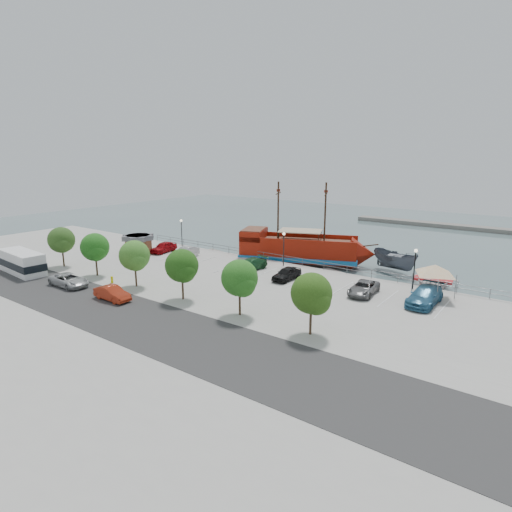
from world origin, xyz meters
The scene contains 33 objects.
ground centered at (0.00, 0.00, -1.00)m, with size 160.00×160.00×0.00m, color #4D6265.
land_slab centered at (0.00, -21.00, -0.60)m, with size 100.00×58.00×1.20m, color #A7A39D.
street centered at (0.00, -16.00, 0.01)m, with size 100.00×8.00×0.04m, color #363535.
sidewalk centered at (0.00, -10.00, 0.01)m, with size 100.00×4.00×0.05m, color #A29F98.
seawall_railing centered at (0.00, 7.80, 0.53)m, with size 50.00×0.06×1.00m.
far_shore centered at (10.00, 55.00, -0.60)m, with size 40.00×3.00×0.80m, color slate.
pirate_ship centered at (0.20, 12.46, 0.94)m, with size 18.64×11.25×11.61m.
patrol_boat centered at (11.19, 15.26, 0.31)m, with size 2.55×6.77×2.62m, color #525761.
speedboat centered at (16.96, 10.89, -0.26)m, with size 5.10×7.13×1.48m, color beige.
dock_west centered at (-13.00, 9.20, -0.81)m, with size 6.54×1.87×0.37m, color slate.
dock_mid centered at (6.58, 9.20, -0.82)m, with size 6.43×1.84×0.37m, color slate.
dock_east centered at (14.72, 9.20, -0.80)m, with size 7.08×2.02×0.40m, color gray.
shed centered at (-20.09, 0.09, 1.42)m, with size 4.13×4.13×2.67m.
canopy_tent centered at (18.39, 4.92, 3.32)m, with size 5.94×5.94×3.81m.
street_van centered at (-13.87, -14.16, 0.68)m, with size 2.27×4.92×1.37m, color #B1B2B3.
street_sedan centered at (-6.36, -14.16, 0.69)m, with size 1.46×4.19×1.38m, color #B32F17.
shuttle_bus centered at (-23.06, -14.50, 1.27)m, with size 7.61×3.18×2.62m.
fire_hydrant centered at (-11.11, -10.80, 0.44)m, with size 0.28×0.28×0.80m.
lamp_post_left centered at (-18.00, 6.50, 2.94)m, with size 0.36×0.36×4.28m.
lamp_post_mid centered at (0.00, 6.50, 2.94)m, with size 0.36×0.36×4.28m.
lamp_post_right centered at (16.00, 6.50, 2.94)m, with size 0.36×0.36×4.28m.
tree_a centered at (-21.85, -10.07, 3.30)m, with size 3.30×3.20×5.00m.
tree_b centered at (-14.85, -10.07, 3.30)m, with size 3.30×3.20×5.00m.
tree_c centered at (-7.85, -10.07, 3.30)m, with size 3.30×3.20×5.00m.
tree_d centered at (-0.85, -10.07, 3.30)m, with size 3.30×3.20×5.00m.
tree_e centered at (6.15, -10.07, 3.30)m, with size 3.30×3.20×5.00m.
tree_f centered at (13.15, -10.07, 3.30)m, with size 3.30×3.20×5.00m.
parked_car_a centered at (-17.92, 2.80, 0.75)m, with size 1.78×4.41×1.50m, color #A0080D.
parked_car_b centered at (-12.82, 2.06, 0.75)m, with size 1.60×4.58×1.51m, color #B0B0B0.
parked_car_d centered at (-2.22, 2.45, 0.70)m, with size 1.95×4.79×1.39m, color #21582D.
parked_car_e centered at (3.59, 1.53, 0.72)m, with size 1.70×4.21×1.44m, color black.
parked_car_g centered at (12.52, 1.77, 0.67)m, with size 2.21×4.80×1.33m, color slate.
parked_car_h centered at (18.28, 2.39, 0.83)m, with size 2.34×5.74×1.67m, color teal.
Camera 1 is at (27.88, -37.60, 13.82)m, focal length 30.00 mm.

